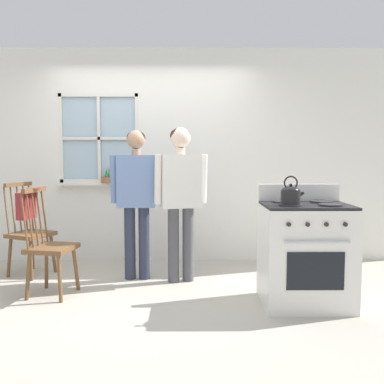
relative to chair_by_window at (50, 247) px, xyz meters
The scene contains 10 objects.
ground_plane 0.99m from the chair_by_window, ahead, with size 16.00×16.00×0.00m, color #B2AD9E.
wall_back 1.88m from the chair_by_window, 57.17° to the left, with size 6.40×0.16×2.70m.
chair_by_window is the anchor object (origin of this frame).
chair_near_wall 0.86m from the chair_by_window, 122.74° to the left, with size 0.54×0.55×1.05m.
person_elderly_left 1.08m from the chair_by_window, 34.63° to the left, with size 0.56×0.22×1.63m.
person_teen_center 1.45m from the chair_by_window, 19.25° to the left, with size 0.58×0.31×1.65m.
stove 2.43m from the chair_by_window, ahead, with size 0.78×0.68×1.08m.
kettle 2.34m from the chair_by_window, 10.26° to the right, with size 0.21×0.17×0.25m.
potted_plant 1.48m from the chair_by_window, 76.17° to the left, with size 0.17×0.17×0.20m.
handbag 0.47m from the chair_by_window, 169.57° to the left, with size 0.22×0.23×0.31m.
Camera 1 is at (0.48, -4.10, 1.37)m, focal length 40.00 mm.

